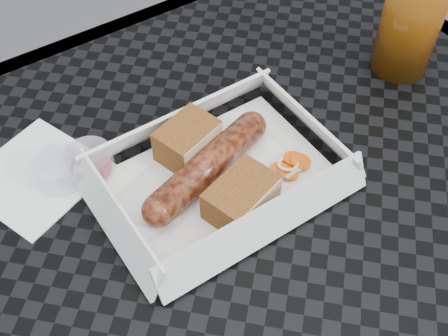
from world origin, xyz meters
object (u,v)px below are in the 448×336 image
Objects in this scene: patio_table at (274,271)px; food_tray at (219,179)px; drink_glass at (412,19)px; bratwurst at (208,166)px.

food_tray is (-0.01, 0.09, 0.08)m from patio_table.
patio_table is 5.72× the size of drink_glass.
bratwurst reaches higher than patio_table.
food_tray is 1.28× the size of bratwurst.
food_tray is 0.02m from bratwurst.
food_tray is at bearing 98.54° from patio_table.
bratwurst is 1.23× the size of drink_glass.
drink_glass reaches higher than food_tray.
patio_table is 0.14m from bratwurst.
patio_table is at bearing -157.46° from drink_glass.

